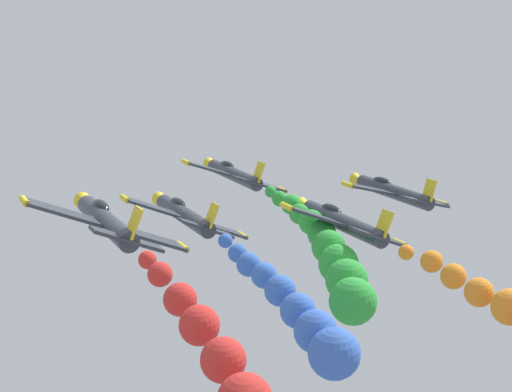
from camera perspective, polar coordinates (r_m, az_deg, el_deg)
airplane_lead at (r=65.16m, az=-1.67°, el=1.63°), size 9.13×10.35×3.55m
smoke_trail_lead at (r=47.19m, az=5.61°, el=-4.68°), size 5.39×19.23×4.20m
airplane_left_inner at (r=54.38m, az=-5.30°, el=-1.33°), size 8.96×10.35×4.01m
smoke_trail_left_inner at (r=38.68m, az=3.23°, el=-8.70°), size 2.57×16.19×2.98m
airplane_right_inner at (r=62.19m, az=9.93°, el=0.36°), size 9.34×10.35×3.20m
airplane_left_outer at (r=51.11m, az=6.28°, el=-1.87°), size 9.02×10.35×3.86m
airplane_right_outer at (r=43.39m, az=-10.93°, el=-1.77°), size 8.97×10.35×4.00m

